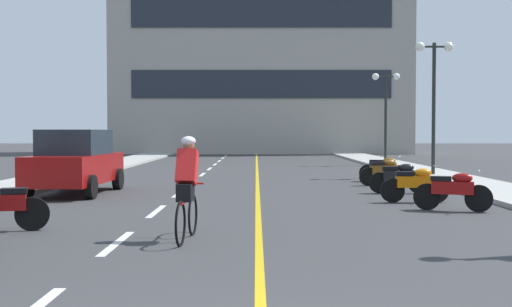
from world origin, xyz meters
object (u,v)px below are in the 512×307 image
at_px(motorcycle_4, 454,190).
at_px(motorcycle_6, 400,177).
at_px(motorcycle_8, 384,168).
at_px(cyclist_rider, 187,186).
at_px(motorcycle_5, 416,184).
at_px(street_lamp_mid, 435,78).
at_px(parked_car_near, 76,162).
at_px(street_lamp_far, 386,97).
at_px(motorcycle_7, 385,171).

height_order(motorcycle_4, motorcycle_6, same).
xyz_separation_m(motorcycle_8, cyclist_rider, (-5.61, -11.93, 0.41)).
xyz_separation_m(motorcycle_5, motorcycle_6, (0.14, 2.32, 0.00)).
height_order(street_lamp_mid, motorcycle_8, street_lamp_mid).
distance_m(street_lamp_mid, cyclist_rider, 16.60).
bearing_deg(motorcycle_4, parked_car_near, 157.63).
distance_m(motorcycle_6, cyclist_rider, 9.36).
bearing_deg(motorcycle_6, motorcycle_5, -93.36).
height_order(street_lamp_far, motorcycle_7, street_lamp_far).
distance_m(street_lamp_far, cyclist_rider, 24.45).
bearing_deg(motorcycle_8, motorcycle_5, -94.66).
xyz_separation_m(parked_car_near, motorcycle_4, (9.49, -3.91, -0.44)).
bearing_deg(street_lamp_far, motorcycle_4, -97.18).
relative_size(motorcycle_5, motorcycle_6, 1.00).
distance_m(motorcycle_7, motorcycle_8, 1.48).
bearing_deg(motorcycle_4, motorcycle_8, 89.24).
bearing_deg(cyclist_rider, parked_car_near, 117.54).
height_order(motorcycle_7, cyclist_rider, cyclist_rider).
bearing_deg(street_lamp_mid, parked_car_near, -151.16).
bearing_deg(cyclist_rider, motorcycle_6, 56.10).
height_order(motorcycle_8, cyclist_rider, cyclist_rider).
xyz_separation_m(street_lamp_far, motorcycle_8, (-2.31, -11.04, -3.12)).
bearing_deg(motorcycle_5, motorcycle_7, 87.14).
distance_m(motorcycle_4, motorcycle_6, 4.02).
bearing_deg(motorcycle_6, motorcycle_7, 87.57).
bearing_deg(parked_car_near, street_lamp_mid, 28.84).
height_order(motorcycle_7, motorcycle_8, same).
distance_m(motorcycle_5, cyclist_rider, 7.45).
relative_size(parked_car_near, cyclist_rider, 2.41).
height_order(street_lamp_mid, motorcycle_5, street_lamp_mid).
distance_m(street_lamp_far, motorcycle_4, 19.62).
height_order(parked_car_near, cyclist_rider, parked_car_near).
relative_size(street_lamp_far, motorcycle_6, 2.76).
bearing_deg(motorcycle_5, parked_car_near, 166.27).
distance_m(street_lamp_mid, motorcycle_6, 7.82).
relative_size(street_lamp_mid, street_lamp_far, 1.08).
xyz_separation_m(street_lamp_far, motorcycle_4, (-2.42, -19.22, -3.12)).
bearing_deg(street_lamp_mid, street_lamp_far, 90.45).
height_order(street_lamp_far, motorcycle_6, street_lamp_far).
distance_m(parked_car_near, cyclist_rider, 8.63).
distance_m(motorcycle_6, motorcycle_7, 2.72).
distance_m(motorcycle_4, motorcycle_8, 8.19).
xyz_separation_m(parked_car_near, motorcycle_7, (9.32, 2.82, -0.44)).
bearing_deg(motorcycle_5, motorcycle_8, 85.34).
xyz_separation_m(motorcycle_4, motorcycle_8, (0.11, 8.19, 0.00)).
xyz_separation_m(motorcycle_5, cyclist_rider, (-5.08, -5.44, 0.41)).
relative_size(parked_car_near, motorcycle_7, 2.54).
bearing_deg(motorcycle_4, motorcycle_6, 94.06).
height_order(motorcycle_4, motorcycle_8, same).
distance_m(street_lamp_mid, motorcycle_8, 4.74).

